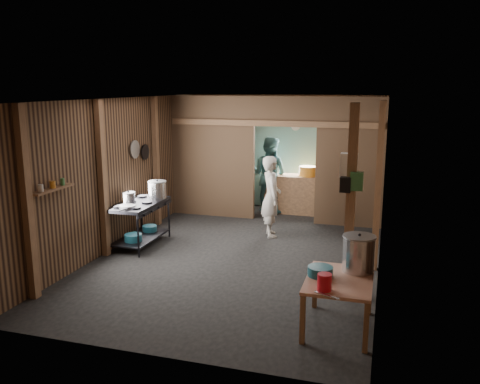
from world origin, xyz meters
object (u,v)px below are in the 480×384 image
(stove_pot_large, at_px, (157,190))
(pink_bucket, at_px, (325,282))
(gas_range, at_px, (140,224))
(yellow_tub, at_px, (308,171))
(cook, at_px, (271,196))
(stock_pot, at_px, (359,254))
(prep_table, at_px, (338,303))

(stove_pot_large, distance_m, pink_bucket, 4.52)
(gas_range, bearing_deg, yellow_tub, 51.05)
(yellow_tub, xyz_separation_m, cook, (-0.39, -1.88, -0.19))
(stock_pot, bearing_deg, stove_pot_large, 148.91)
(gas_range, height_order, stove_pot_large, stove_pot_large)
(prep_table, height_order, cook, cook)
(stove_pot_large, relative_size, yellow_tub, 0.89)
(prep_table, height_order, stove_pot_large, stove_pot_large)
(stove_pot_large, height_order, stock_pot, stove_pot_large)
(stove_pot_large, xyz_separation_m, cook, (1.94, 0.82, -0.17))
(yellow_tub, relative_size, cook, 0.25)
(stove_pot_large, height_order, cook, cook)
(pink_bucket, xyz_separation_m, cook, (-1.47, 3.77, 0.06))
(stock_pot, xyz_separation_m, pink_bucket, (-0.32, -0.70, -0.12))
(gas_range, xyz_separation_m, stove_pot_large, (0.17, 0.40, 0.54))
(stove_pot_large, bearing_deg, stock_pot, -31.09)
(prep_table, xyz_separation_m, stove_pot_large, (-3.54, 2.57, 0.63))
(gas_range, bearing_deg, stove_pot_large, 67.06)
(stove_pot_large, relative_size, stock_pot, 0.74)
(stock_pot, bearing_deg, prep_table, -120.82)
(pink_bucket, height_order, yellow_tub, yellow_tub)
(stove_pot_large, xyz_separation_m, yellow_tub, (2.33, 2.70, 0.02))
(prep_table, relative_size, stock_pot, 2.24)
(prep_table, bearing_deg, pink_bucket, -108.24)
(stove_pot_large, distance_m, cook, 2.12)
(stove_pot_large, distance_m, yellow_tub, 3.56)
(gas_range, xyz_separation_m, yellow_tub, (2.50, 3.10, 0.56))
(stock_pot, height_order, yellow_tub, yellow_tub)
(stove_pot_large, height_order, yellow_tub, stove_pot_large)
(stock_pot, relative_size, cook, 0.30)
(gas_range, relative_size, cook, 0.87)
(prep_table, distance_m, yellow_tub, 5.44)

